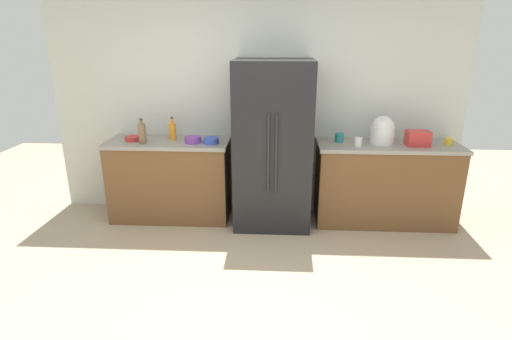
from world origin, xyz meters
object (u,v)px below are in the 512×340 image
at_px(refrigerator, 273,145).
at_px(cup_a, 358,142).
at_px(bottle_b, 173,131).
at_px(bowl_c, 211,141).
at_px(rice_cooker, 383,131).
at_px(bowl_a, 193,140).
at_px(cup_b, 448,141).
at_px(bottle_a, 142,133).
at_px(cup_c, 339,137).
at_px(bowl_b, 133,138).
at_px(toaster, 418,138).

bearing_deg(refrigerator, cup_a, -3.58).
distance_m(bottle_b, bowl_c, 0.49).
height_order(rice_cooker, bowl_a, rice_cooker).
distance_m(cup_a, cup_b, 1.00).
xyz_separation_m(refrigerator, bottle_a, (-1.43, -0.05, 0.13)).
bearing_deg(bowl_c, bowl_a, 173.95).
bearing_deg(rice_cooker, cup_c, 175.13).
relative_size(bowl_b, bowl_c, 1.04).
height_order(cup_b, bowl_c, cup_b).
bearing_deg(bowl_a, cup_b, 1.21).
bearing_deg(bowl_c, bowl_b, 174.90).
relative_size(rice_cooker, cup_b, 3.83).
relative_size(refrigerator, bottle_b, 7.03).
bearing_deg(bowl_b, toaster, -0.85).
relative_size(toaster, rice_cooker, 0.79).
bearing_deg(cup_b, bottle_a, -178.00).
relative_size(cup_b, bowl_b, 0.46).
height_order(bottle_b, bowl_c, bottle_b).
xyz_separation_m(cup_a, cup_c, (-0.17, 0.19, 0.00)).
bearing_deg(toaster, bowl_c, -179.12).
xyz_separation_m(refrigerator, cup_c, (0.74, 0.13, 0.07)).
relative_size(toaster, cup_b, 3.01).
bearing_deg(rice_cooker, toaster, -11.58).
distance_m(bottle_b, cup_c, 1.88).
relative_size(bottle_a, bowl_b, 1.57).
bearing_deg(cup_c, toaster, -7.86).
xyz_separation_m(toaster, cup_c, (-0.82, 0.11, -0.03)).
distance_m(refrigerator, toaster, 1.56).
bearing_deg(bowl_a, cup_c, 4.42).
bearing_deg(bowl_a, toaster, 0.29).
bearing_deg(cup_c, bowl_a, -175.58).
distance_m(rice_cooker, bottle_b, 2.34).
height_order(cup_c, bowl_b, cup_c).
relative_size(rice_cooker, bowl_b, 1.75).
distance_m(bottle_a, bowl_a, 0.56).
distance_m(bottle_a, cup_b, 3.34).
bearing_deg(bowl_c, cup_a, -1.44).
bearing_deg(cup_b, bowl_a, -178.79).
distance_m(cup_a, cup_c, 0.25).
relative_size(refrigerator, cup_c, 18.19).
height_order(rice_cooker, bowl_b, rice_cooker).
bearing_deg(bowl_b, rice_cooker, 0.57).
height_order(bowl_b, bowl_c, bowl_c).
bearing_deg(bowl_c, toaster, 0.88).
xyz_separation_m(bottle_a, bottle_b, (0.29, 0.18, -0.01)).
xyz_separation_m(toaster, bowl_c, (-2.24, -0.03, -0.05)).
distance_m(bottle_b, bowl_b, 0.46).
distance_m(bottle_b, cup_a, 2.06).
distance_m(toaster, cup_b, 0.35).
bearing_deg(bowl_b, cup_c, 1.64).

